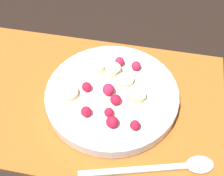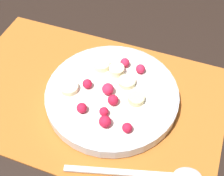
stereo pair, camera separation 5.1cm
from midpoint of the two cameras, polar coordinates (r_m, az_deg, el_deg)
The scene contains 4 objects.
ground_plane at distance 0.55m, azimuth -7.10°, elevation -2.43°, with size 3.00×3.00×0.00m, color black.
placemat at distance 0.54m, azimuth -7.13°, elevation -2.24°, with size 0.47×0.30×0.01m.
fruit_bowl at distance 0.53m, azimuth -2.81°, elevation -1.27°, with size 0.23×0.23×0.04m.
spoon at distance 0.47m, azimuth 8.31°, elevation -14.24°, with size 0.20×0.07×0.01m.
Camera 1 is at (-0.11, 0.31, 0.43)m, focal length 50.00 mm.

